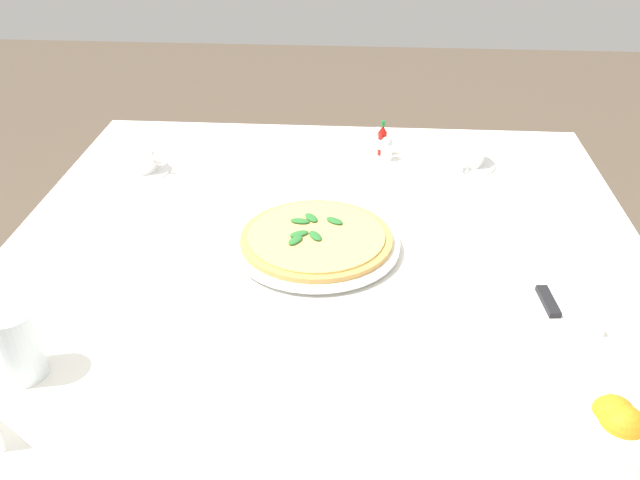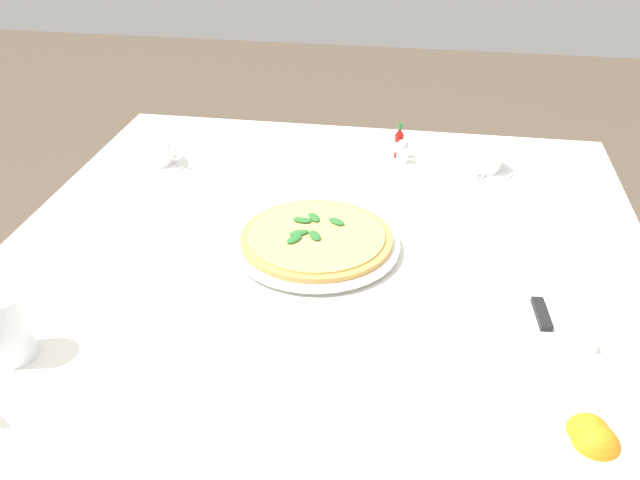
# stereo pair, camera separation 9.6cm
# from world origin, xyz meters

# --- Properties ---
(dining_table) EXTENTS (1.18, 1.18, 0.75)m
(dining_table) POSITION_xyz_m (0.00, 0.00, 0.63)
(dining_table) COLOR white
(dining_table) RESTS_ON ground_plane
(pizza_plate) EXTENTS (0.30, 0.30, 0.02)m
(pizza_plate) POSITION_xyz_m (-0.00, 0.01, 0.76)
(pizza_plate) COLOR white
(pizza_plate) RESTS_ON dining_table
(pizza) EXTENTS (0.28, 0.28, 0.02)m
(pizza) POSITION_xyz_m (-0.00, 0.01, 0.78)
(pizza) COLOR tan
(pizza) RESTS_ON pizza_plate
(coffee_cup_center_back) EXTENTS (0.13, 0.13, 0.06)m
(coffee_cup_center_back) POSITION_xyz_m (0.29, 0.43, 0.78)
(coffee_cup_center_back) COLOR white
(coffee_cup_center_back) RESTS_ON dining_table
(coffee_cup_near_right) EXTENTS (0.13, 0.13, 0.06)m
(coffee_cup_near_right) POSITION_xyz_m (0.38, -0.30, 0.78)
(coffee_cup_near_right) COLOR white
(coffee_cup_near_right) RESTS_ON dining_table
(water_glass_near_left) EXTENTS (0.07, 0.07, 0.11)m
(water_glass_near_left) POSITION_xyz_m (-0.36, 0.40, 0.80)
(water_glass_near_left) COLOR white
(water_glass_near_left) RESTS_ON dining_table
(napkin_folded) EXTENTS (0.24, 0.16, 0.02)m
(napkin_folded) POSITION_xyz_m (-0.12, -0.36, 0.76)
(napkin_folded) COLOR white
(napkin_folded) RESTS_ON dining_table
(dinner_knife) EXTENTS (0.20, 0.04, 0.01)m
(dinner_knife) POSITION_xyz_m (-0.12, -0.36, 0.78)
(dinner_knife) COLOR silver
(dinner_knife) RESTS_ON napkin_folded
(citrus_bowl) EXTENTS (0.15, 0.15, 0.07)m
(citrus_bowl) POSITION_xyz_m (-0.43, -0.39, 0.78)
(citrus_bowl) COLOR white
(citrus_bowl) RESTS_ON dining_table
(hot_sauce_bottle) EXTENTS (0.02, 0.02, 0.08)m
(hot_sauce_bottle) POSITION_xyz_m (0.42, -0.11, 0.79)
(hot_sauce_bottle) COLOR #B7140F
(hot_sauce_bottle) RESTS_ON dining_table
(salt_shaker) EXTENTS (0.03, 0.03, 0.06)m
(salt_shaker) POSITION_xyz_m (0.45, -0.10, 0.78)
(salt_shaker) COLOR white
(salt_shaker) RESTS_ON dining_table
(pepper_shaker) EXTENTS (0.03, 0.03, 0.06)m
(pepper_shaker) POSITION_xyz_m (0.40, -0.12, 0.78)
(pepper_shaker) COLOR white
(pepper_shaker) RESTS_ON dining_table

